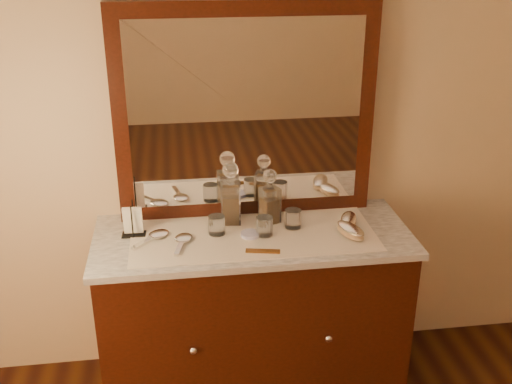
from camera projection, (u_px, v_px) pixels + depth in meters
dresser_cabinet at (253, 315)px, 2.93m from camera, size 1.40×0.55×0.82m
dresser_plinth at (253, 376)px, 3.08m from camera, size 1.46×0.59×0.08m
knob_left at (193, 350)px, 2.62m from camera, size 0.04×0.04×0.04m
knob_right at (329, 338)px, 2.69m from camera, size 0.04×0.04×0.04m
marble_top at (253, 237)px, 2.76m from camera, size 1.44×0.59×0.03m
mirror_frame at (246, 113)px, 2.78m from camera, size 1.20×0.08×1.00m
mirror_glass at (246, 115)px, 2.75m from camera, size 1.06×0.01×0.86m
lace_runner at (254, 235)px, 2.74m from camera, size 1.10×0.45×0.00m
pin_dish at (250, 234)px, 2.73m from camera, size 0.09×0.09×0.02m
comb at (263, 251)px, 2.59m from camera, size 0.15×0.06×0.01m
napkin_rack at (133, 222)px, 2.72m from camera, size 0.11×0.07×0.16m
decanter_left at (231, 199)px, 2.82m from camera, size 0.10×0.10×0.30m
decanter_right at (270, 202)px, 2.82m from camera, size 0.10×0.10×0.27m
brush_near at (351, 231)px, 2.72m from camera, size 0.13×0.19×0.05m
brush_far at (348, 221)px, 2.82m from camera, size 0.12×0.18×0.04m
hand_mirror_outer at (156, 236)px, 2.71m from camera, size 0.18×0.19×0.02m
hand_mirror_inner at (183, 240)px, 2.67m from camera, size 0.10×0.21×0.02m
tumblers at (258, 223)px, 2.75m from camera, size 0.43×0.13×0.09m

